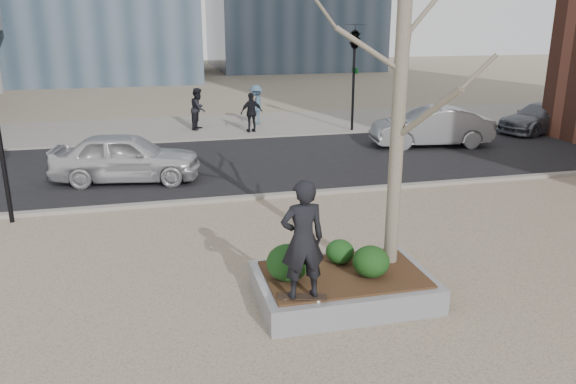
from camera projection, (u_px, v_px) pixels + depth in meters
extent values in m
plane|color=tan|center=(288.00, 305.00, 9.65)|extent=(120.00, 120.00, 0.00)
cube|color=black|center=(217.00, 164.00, 18.92)|extent=(60.00, 8.00, 0.02)
cube|color=gray|center=(198.00, 127.00, 25.41)|extent=(60.00, 6.00, 0.02)
cube|color=gray|center=(343.00, 287.00, 9.81)|extent=(3.00, 2.00, 0.45)
cube|color=#382314|center=(343.00, 274.00, 9.74)|extent=(2.70, 1.70, 0.04)
ellipsoid|color=black|center=(288.00, 263.00, 9.40)|extent=(0.73, 0.73, 0.62)
ellipsoid|color=#133E15|center=(340.00, 252.00, 10.08)|extent=(0.51, 0.51, 0.43)
ellipsoid|color=#143410|center=(371.00, 262.00, 9.54)|extent=(0.63, 0.63, 0.54)
imported|color=black|center=(303.00, 240.00, 8.57)|extent=(0.71, 0.48, 1.91)
imported|color=silver|center=(126.00, 157.00, 16.74)|extent=(4.58, 2.45, 1.48)
imported|color=gray|center=(431.00, 127.00, 21.41)|extent=(4.66, 2.16, 1.48)
imported|color=#585C65|center=(540.00, 118.00, 24.15)|extent=(4.52, 2.88, 1.22)
imported|color=black|center=(198.00, 109.00, 24.61)|extent=(0.98, 1.08, 1.81)
imported|color=#43617A|center=(256.00, 105.00, 25.82)|extent=(0.99, 1.31, 1.79)
imported|color=black|center=(252.00, 113.00, 24.03)|extent=(1.04, 0.58, 1.68)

